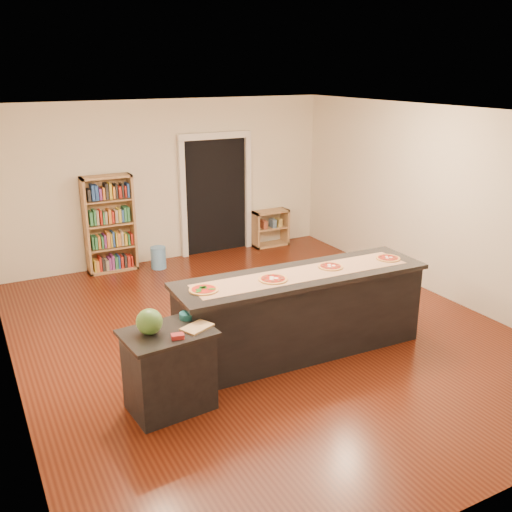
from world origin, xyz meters
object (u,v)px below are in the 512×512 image
bookshelf (110,224)px  low_shelf (270,228)px  kitchen_island (301,313)px  waste_bin (158,258)px  watermelon (149,322)px  side_counter (169,370)px

bookshelf → low_shelf: bookshelf is taller
kitchen_island → bookshelf: bookshelf is taller
waste_bin → watermelon: size_ratio=1.47×
side_counter → bookshelf: 4.43m
side_counter → watermelon: watermelon is taller
side_counter → low_shelf: (3.62, 4.38, -0.09)m
side_counter → waste_bin: size_ratio=2.31×
kitchen_island → side_counter: 1.86m
kitchen_island → bookshelf: (-1.27, 3.97, 0.30)m
side_counter → low_shelf: side_counter is taller
bookshelf → kitchen_island: bearing=-72.3°
watermelon → kitchen_island: bearing=11.0°
low_shelf → watermelon: bearing=-131.0°
watermelon → waste_bin: bearing=70.7°
kitchen_island → low_shelf: 4.36m
kitchen_island → watermelon: 2.07m
bookshelf → watermelon: size_ratio=6.37×
kitchen_island → side_counter: kitchen_island is taller
low_shelf → watermelon: 5.80m
bookshelf → side_counter: bearing=-97.1°
low_shelf → bookshelf: bearing=179.9°
low_shelf → watermelon: watermelon is taller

